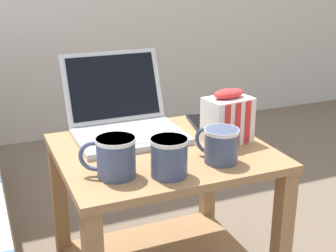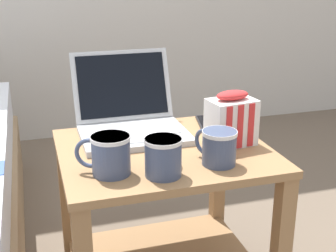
{
  "view_description": "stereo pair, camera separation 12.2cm",
  "coord_description": "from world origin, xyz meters",
  "px_view_note": "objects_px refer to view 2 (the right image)",
  "views": [
    {
      "loc": [
        -0.46,
        -1.14,
        1.02
      ],
      "look_at": [
        0.0,
        -0.04,
        0.6
      ],
      "focal_mm": 50.0,
      "sensor_mm": 36.0,
      "label": 1
    },
    {
      "loc": [
        -0.35,
        -1.18,
        1.02
      ],
      "look_at": [
        0.0,
        -0.04,
        0.6
      ],
      "focal_mm": 50.0,
      "sensor_mm": 36.0,
      "label": 2
    }
  ],
  "objects_px": {
    "cell_phone": "(210,124)",
    "mug_front_left": "(164,155)",
    "mug_front_right": "(218,145)",
    "mug_mid_center": "(110,153)",
    "snack_bag": "(231,120)",
    "laptop": "(130,118)"
  },
  "relations": [
    {
      "from": "snack_bag",
      "to": "cell_phone",
      "type": "height_order",
      "value": "snack_bag"
    },
    {
      "from": "mug_mid_center",
      "to": "cell_phone",
      "type": "relative_size",
      "value": 0.81
    },
    {
      "from": "cell_phone",
      "to": "snack_bag",
      "type": "bearing_deg",
      "value": -91.34
    },
    {
      "from": "mug_front_left",
      "to": "cell_phone",
      "type": "bearing_deg",
      "value": 51.78
    },
    {
      "from": "mug_front_right",
      "to": "cell_phone",
      "type": "relative_size",
      "value": 0.74
    },
    {
      "from": "snack_bag",
      "to": "laptop",
      "type": "bearing_deg",
      "value": 144.87
    },
    {
      "from": "mug_front_right",
      "to": "snack_bag",
      "type": "bearing_deg",
      "value": 53.28
    },
    {
      "from": "mug_front_right",
      "to": "mug_mid_center",
      "type": "bearing_deg",
      "value": 175.55
    },
    {
      "from": "mug_front_left",
      "to": "mug_front_right",
      "type": "xyz_separation_m",
      "value": [
        0.16,
        0.02,
        -0.0
      ]
    },
    {
      "from": "mug_front_right",
      "to": "mug_mid_center",
      "type": "distance_m",
      "value": 0.28
    },
    {
      "from": "laptop",
      "to": "mug_front_right",
      "type": "relative_size",
      "value": 2.58
    },
    {
      "from": "snack_bag",
      "to": "cell_phone",
      "type": "distance_m",
      "value": 0.18
    },
    {
      "from": "mug_front_right",
      "to": "mug_front_left",
      "type": "bearing_deg",
      "value": -171.27
    },
    {
      "from": "laptop",
      "to": "snack_bag",
      "type": "distance_m",
      "value": 0.31
    },
    {
      "from": "cell_phone",
      "to": "mug_front_left",
      "type": "bearing_deg",
      "value": -128.22
    },
    {
      "from": "mug_front_left",
      "to": "mug_front_right",
      "type": "relative_size",
      "value": 0.97
    },
    {
      "from": "laptop",
      "to": "mug_front_right",
      "type": "xyz_separation_m",
      "value": [
        0.17,
        -0.3,
        0.0
      ]
    },
    {
      "from": "mug_front_right",
      "to": "laptop",
      "type": "bearing_deg",
      "value": 118.88
    },
    {
      "from": "mug_mid_center",
      "to": "cell_phone",
      "type": "height_order",
      "value": "mug_mid_center"
    },
    {
      "from": "mug_mid_center",
      "to": "cell_phone",
      "type": "bearing_deg",
      "value": 35.88
    },
    {
      "from": "snack_bag",
      "to": "cell_phone",
      "type": "xyz_separation_m",
      "value": [
        0.0,
        0.17,
        -0.07
      ]
    },
    {
      "from": "laptop",
      "to": "mug_front_right",
      "type": "distance_m",
      "value": 0.34
    }
  ]
}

